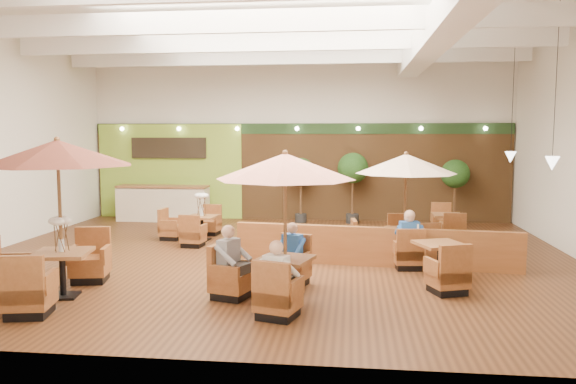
# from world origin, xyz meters

# --- Properties ---
(room) EXTENTS (14.04, 14.00, 5.52)m
(room) POSITION_xyz_m (0.25, 1.22, 3.63)
(room) COLOR #381E0F
(room) RESTS_ON ground
(service_counter) EXTENTS (3.00, 0.75, 1.18)m
(service_counter) POSITION_xyz_m (-4.40, 5.10, 0.58)
(service_counter) COLOR beige
(service_counter) RESTS_ON ground
(booth_divider) EXTENTS (6.21, 0.86, 0.86)m
(booth_divider) POSITION_xyz_m (2.32, -0.54, 0.43)
(booth_divider) COLOR brown
(booth_divider) RESTS_ON ground
(table_0) EXTENTS (2.76, 2.89, 2.85)m
(table_0) POSITION_xyz_m (-3.33, -3.55, 2.02)
(table_0) COLOR brown
(table_0) RESTS_ON ground
(table_1) EXTENTS (2.55, 2.69, 2.62)m
(table_1) POSITION_xyz_m (0.62, -3.27, 1.89)
(table_1) COLOR brown
(table_1) RESTS_ON ground
(table_2) EXTENTS (2.38, 2.47, 2.49)m
(table_2) POSITION_xyz_m (2.98, 0.18, 1.80)
(table_2) COLOR brown
(table_2) RESTS_ON ground
(table_3) EXTENTS (1.57, 2.31, 1.45)m
(table_3) POSITION_xyz_m (-2.43, 1.91, 0.44)
(table_3) COLOR brown
(table_3) RESTS_ON ground
(table_4) EXTENTS (1.09, 2.69, 0.95)m
(table_4) POSITION_xyz_m (3.56, -1.58, 0.36)
(table_4) COLOR brown
(table_4) RESTS_ON ground
(table_5) EXTENTS (0.79, 2.33, 0.88)m
(table_5) POSITION_xyz_m (4.44, 2.89, 0.33)
(table_5) COLOR brown
(table_5) RESTS_ON ground
(topiary_0) EXTENTS (0.91, 0.91, 2.11)m
(topiary_0) POSITION_xyz_m (0.17, 5.30, 1.57)
(topiary_0) COLOR black
(topiary_0) RESTS_ON ground
(topiary_1) EXTENTS (0.98, 0.98, 2.28)m
(topiary_1) POSITION_xyz_m (1.84, 5.30, 1.70)
(topiary_1) COLOR black
(topiary_1) RESTS_ON ground
(topiary_2) EXTENTS (0.90, 0.90, 2.08)m
(topiary_2) POSITION_xyz_m (5.04, 5.30, 1.55)
(topiary_2) COLOR black
(topiary_2) RESTS_ON ground
(diner_0) EXTENTS (0.44, 0.41, 0.79)m
(diner_0) POSITION_xyz_m (0.68, -4.23, 0.76)
(diner_0) COLOR white
(diner_0) RESTS_ON ground
(diner_1) EXTENTS (0.41, 0.38, 0.75)m
(diner_1) POSITION_xyz_m (0.68, -2.31, 0.74)
(diner_1) COLOR #2657A5
(diner_1) RESTS_ON ground
(diner_2) EXTENTS (0.44, 0.47, 0.84)m
(diner_2) POSITION_xyz_m (-0.27, -3.27, 0.77)
(diner_2) COLOR gray
(diner_2) RESTS_ON ground
(diner_3) EXTENTS (0.43, 0.37, 0.82)m
(diner_3) POSITION_xyz_m (3.03, -0.73, 0.77)
(diner_3) COLOR #2657A5
(diner_3) RESTS_ON ground
(diner_4) EXTENTS (0.39, 0.32, 0.77)m
(diner_4) POSITION_xyz_m (3.03, -0.73, 0.75)
(diner_4) COLOR white
(diner_4) RESTS_ON ground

